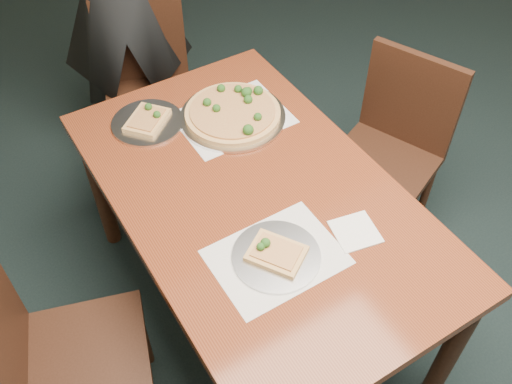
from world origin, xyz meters
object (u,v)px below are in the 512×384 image
chair_far (147,82)px  slice_plate_far (148,121)px  pizza_pan (233,113)px  chair_left (55,356)px  dining_table (256,209)px  chair_right (392,144)px  slice_plate_near (276,254)px

chair_far → slice_plate_far: size_ratio=3.25×
chair_far → pizza_pan: (0.09, -0.70, 0.26)m
pizza_pan → slice_plate_far: 0.34m
pizza_pan → chair_left: bearing=-153.6°
chair_far → chair_left: 1.44m
dining_table → chair_right: size_ratio=1.65×
pizza_pan → chair_right: bearing=-23.3°
chair_far → slice_plate_far: 0.64m
dining_table → chair_right: chair_right is taller
chair_far → chair_right: 1.21m
slice_plate_far → pizza_pan: bearing=-25.8°
chair_far → slice_plate_far: bearing=-90.1°
dining_table → chair_left: size_ratio=1.65×
chair_right → chair_far: bearing=-165.7°
slice_plate_far → chair_far: bearing=69.1°
chair_far → slice_plate_far: (-0.21, -0.55, 0.25)m
chair_left → chair_right: bearing=-65.8°
chair_left → chair_right: 1.59m
chair_right → pizza_pan: size_ratio=2.20×
chair_left → pizza_pan: (0.94, 0.47, 0.26)m
chair_far → pizza_pan: chair_far is taller
dining_table → pizza_pan: size_ratio=3.62×
pizza_pan → slice_plate_far: (-0.30, 0.15, -0.01)m
chair_left → pizza_pan: 1.08m
chair_right → slice_plate_near: chair_right is taller
chair_right → dining_table: bearing=-104.2°
chair_right → slice_plate_far: (-0.94, 0.42, 0.25)m
chair_right → pizza_pan: 0.74m
dining_table → slice_plate_near: slice_plate_near is taller
dining_table → chair_far: size_ratio=1.65×
chair_left → slice_plate_near: size_ratio=3.25×
chair_left → chair_right: size_ratio=1.00×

